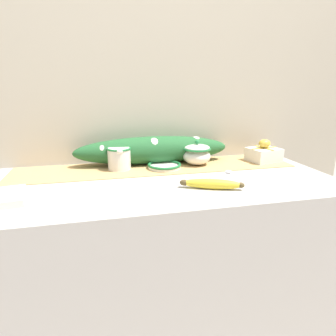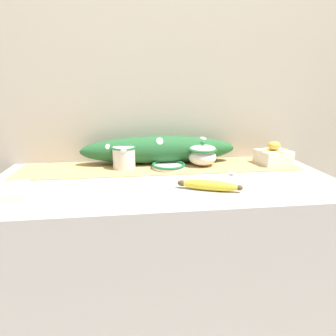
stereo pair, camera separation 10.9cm
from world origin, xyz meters
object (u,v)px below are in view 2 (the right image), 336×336
at_px(small_dish, 168,166).
at_px(spoon, 229,174).
at_px(gift_box, 273,156).
at_px(cream_pitcher, 124,156).
at_px(banana, 209,185).
at_px(napkin_stack, 0,192).
at_px(sugar_bowl, 202,155).

xyz_separation_m(small_dish, spoon, (0.22, -0.13, -0.01)).
height_order(small_dish, gift_box, gift_box).
distance_m(cream_pitcher, banana, 0.43).
bearing_deg(cream_pitcher, napkin_stack, -144.70).
relative_size(banana, gift_box, 1.37).
bearing_deg(cream_pitcher, gift_box, -1.01).
bearing_deg(spoon, cream_pitcher, 132.36).
bearing_deg(small_dish, sugar_bowl, 10.38).
height_order(sugar_bowl, spoon, sugar_bowl).
bearing_deg(gift_box, spoon, -150.24).
relative_size(sugar_bowl, napkin_stack, 0.79).
relative_size(banana, napkin_stack, 1.36).
bearing_deg(napkin_stack, sugar_bowl, 20.71).
bearing_deg(small_dish, spoon, -29.66).
distance_m(sugar_bowl, banana, 0.32).
height_order(spoon, napkin_stack, napkin_stack).
relative_size(spoon, napkin_stack, 1.14).
xyz_separation_m(cream_pitcher, small_dish, (0.19, -0.03, -0.04)).
relative_size(banana, spoon, 1.19).
bearing_deg(sugar_bowl, cream_pitcher, 179.80).
bearing_deg(gift_box, banana, -141.01).
xyz_separation_m(sugar_bowl, napkin_stack, (-0.73, -0.28, -0.04)).
bearing_deg(spoon, sugar_bowl, 87.55).
xyz_separation_m(banana, gift_box, (0.37, 0.30, 0.02)).
distance_m(cream_pitcher, spoon, 0.44).
height_order(banana, gift_box, gift_box).
relative_size(small_dish, napkin_stack, 0.91).
height_order(cream_pitcher, sugar_bowl, sugar_bowl).
xyz_separation_m(small_dish, napkin_stack, (-0.58, -0.25, -0.00)).
relative_size(cream_pitcher, spoon, 0.66).
bearing_deg(cream_pitcher, small_dish, -8.92).
distance_m(sugar_bowl, spoon, 0.18).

